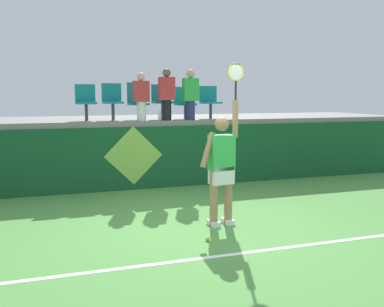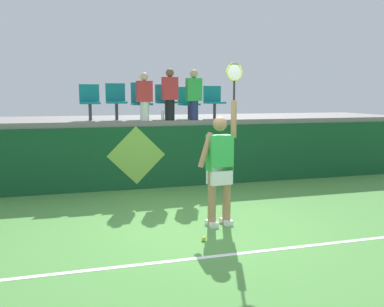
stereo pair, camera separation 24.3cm
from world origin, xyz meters
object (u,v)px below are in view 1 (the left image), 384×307
object	(u,v)px
stadium_chair_2	(138,100)
spectator_1	(167,94)
stadium_chair_4	(185,101)
stadium_chair_1	(112,99)
tennis_player	(222,165)
stadium_chair_0	(86,100)
water_bottle	(160,116)
tennis_ball	(207,239)
spectator_0	(191,94)
spectator_2	(141,96)
stadium_chair_5	(210,100)
stadium_chair_3	(162,100)

from	to	relation	value
stadium_chair_2	spectator_1	bearing A→B (deg)	-39.36
stadium_chair_4	stadium_chair_1	bearing A→B (deg)	179.95
stadium_chair_2	spectator_1	world-z (taller)	spectator_1
tennis_player	stadium_chair_0	size ratio (longest dim) A/B	3.17
stadium_chair_4	spectator_1	world-z (taller)	spectator_1
water_bottle	spectator_1	xyz separation A→B (m)	(0.17, -0.03, 0.49)
stadium_chair_0	stadium_chair_2	distance (m)	1.15
stadium_chair_0	tennis_ball	bearing A→B (deg)	-72.84
water_bottle	stadium_chair_4	xyz separation A→B (m)	(0.72, 0.43, 0.31)
stadium_chair_0	stadium_chair_4	distance (m)	2.28
tennis_player	tennis_ball	xyz separation A→B (m)	(-0.46, -0.63, -0.94)
tennis_ball	water_bottle	world-z (taller)	water_bottle
water_bottle	spectator_1	distance (m)	0.52
water_bottle	spectator_0	distance (m)	0.87
stadium_chair_1	stadium_chair_2	bearing A→B (deg)	0.73
water_bottle	spectator_2	distance (m)	0.60
stadium_chair_5	spectator_0	xyz separation A→B (m)	(-0.64, -0.46, 0.15)
stadium_chair_4	stadium_chair_5	bearing A→B (deg)	-0.15
stadium_chair_0	stadium_chair_3	xyz separation A→B (m)	(1.72, -0.00, 0.01)
tennis_ball	spectator_0	distance (m)	4.39
water_bottle	stadium_chair_3	bearing A→B (deg)	69.11
spectator_0	stadium_chair_5	bearing A→B (deg)	36.12
stadium_chair_3	stadium_chair_4	xyz separation A→B (m)	(0.55, 0.00, -0.04)
stadium_chair_1	stadium_chair_4	world-z (taller)	stadium_chair_1
stadium_chair_4	stadium_chair_0	bearing A→B (deg)	-180.00
tennis_player	stadium_chair_0	bearing A→B (deg)	116.21
stadium_chair_0	spectator_2	size ratio (longest dim) A/B	0.76
water_bottle	spectator_0	bearing A→B (deg)	-2.54
tennis_ball	spectator_2	bearing A→B (deg)	92.30
stadium_chair_0	spectator_1	bearing A→B (deg)	-14.88
stadium_chair_1	stadium_chair_3	bearing A→B (deg)	-0.08
tennis_ball	spectator_0	size ratio (longest dim) A/B	0.06
tennis_player	stadium_chair_5	xyz separation A→B (m)	(1.14, 3.60, 0.96)
tennis_ball	spectator_2	xyz separation A→B (m)	(-0.15, 3.81, 1.99)
stadium_chair_3	stadium_chair_5	xyz separation A→B (m)	(1.19, -0.00, -0.02)
stadium_chair_4	spectator_2	bearing A→B (deg)	-159.43
spectator_2	stadium_chair_2	bearing A→B (deg)	90.00
tennis_ball	spectator_1	bearing A→B (deg)	83.71
water_bottle	spectator_2	xyz separation A→B (m)	(-0.40, 0.01, 0.44)
stadium_chair_2	spectator_1	size ratio (longest dim) A/B	0.74
tennis_ball	spectator_2	distance (m)	4.31
water_bottle	spectator_1	world-z (taller)	spectator_1
stadium_chair_2	stadium_chair_5	size ratio (longest dim) A/B	1.09
water_bottle	stadium_chair_4	size ratio (longest dim) A/B	0.27
stadium_chair_1	stadium_chair_5	world-z (taller)	stadium_chair_1
stadium_chair_2	stadium_chair_3	xyz separation A→B (m)	(0.57, -0.01, 0.00)
stadium_chair_3	spectator_2	distance (m)	0.71
tennis_ball	tennis_player	bearing A→B (deg)	53.78
tennis_player	spectator_0	xyz separation A→B (m)	(0.50, 3.14, 1.10)
tennis_player	stadium_chair_2	bearing A→B (deg)	99.72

